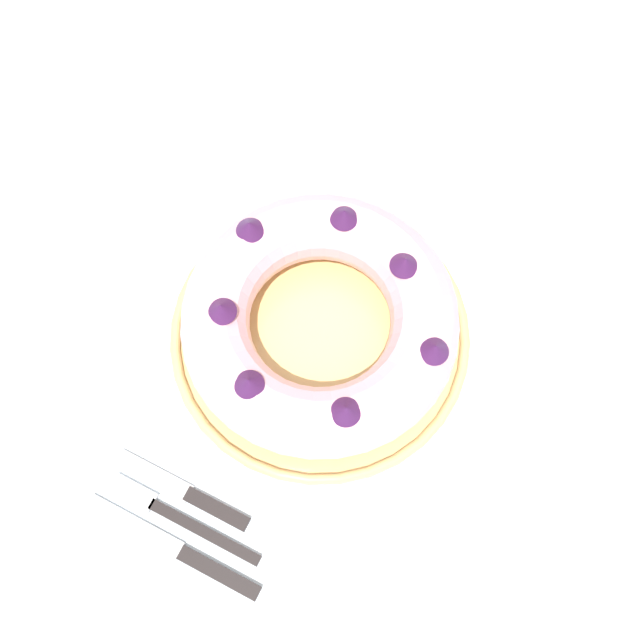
# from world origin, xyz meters

# --- Properties ---
(ground_plane) EXTENTS (8.00, 8.00, 0.00)m
(ground_plane) POSITION_xyz_m (0.00, 0.00, 0.00)
(ground_plane) COLOR brown
(dining_table) EXTENTS (1.38, 1.29, 0.74)m
(dining_table) POSITION_xyz_m (0.00, 0.00, 0.66)
(dining_table) COLOR silver
(dining_table) RESTS_ON ground_plane
(serving_dish) EXTENTS (0.35, 0.35, 0.02)m
(serving_dish) POSITION_xyz_m (0.02, -0.01, 0.75)
(serving_dish) COLOR tan
(serving_dish) RESTS_ON dining_table
(bundt_cake) EXTENTS (0.31, 0.31, 0.09)m
(bundt_cake) POSITION_xyz_m (0.02, -0.01, 0.80)
(bundt_cake) COLOR #E09EAD
(bundt_cake) RESTS_ON serving_dish
(fork) EXTENTS (0.02, 0.19, 0.01)m
(fork) POSITION_xyz_m (-0.23, 0.04, 0.74)
(fork) COLOR black
(fork) RESTS_ON dining_table
(serving_knife) EXTENTS (0.02, 0.21, 0.01)m
(serving_knife) POSITION_xyz_m (-0.26, 0.01, 0.74)
(serving_knife) COLOR black
(serving_knife) RESTS_ON dining_table
(cake_knife) EXTENTS (0.02, 0.17, 0.01)m
(cake_knife) POSITION_xyz_m (-0.20, 0.03, 0.74)
(cake_knife) COLOR black
(cake_knife) RESTS_ON dining_table
(napkin) EXTENTS (0.14, 0.11, 0.00)m
(napkin) POSITION_xyz_m (0.32, -0.05, 0.74)
(napkin) COLOR #B2D1B7
(napkin) RESTS_ON dining_table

